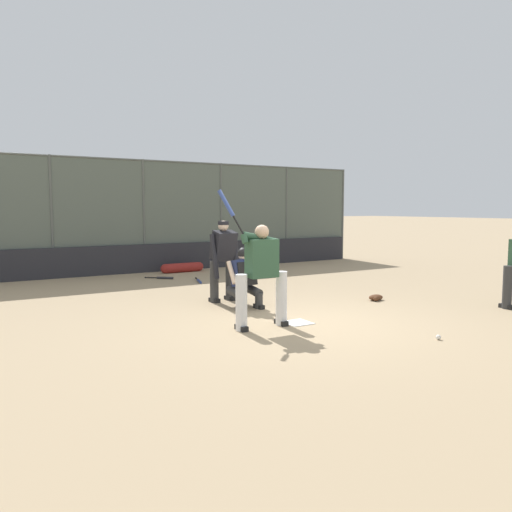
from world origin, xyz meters
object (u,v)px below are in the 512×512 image
(umpire_home, at_px, (223,258))
(spare_bat_near_backstop, at_px, (163,278))
(fielding_glove_on_dirt, at_px, (376,298))
(baseball_loose, at_px, (438,337))
(spare_bat_by_padding, at_px, (199,281))
(equipment_bag_dugout_side, at_px, (182,268))
(catcher_behind_plate, at_px, (246,277))
(batter_at_plate, at_px, (261,272))

(umpire_home, bearing_deg, spare_bat_near_backstop, -98.71)
(spare_bat_near_backstop, relative_size, fielding_glove_on_dirt, 1.90)
(umpire_home, bearing_deg, baseball_loose, 99.42)
(spare_bat_by_padding, height_order, equipment_bag_dugout_side, equipment_bag_dugout_side)
(catcher_behind_plate, distance_m, spare_bat_near_backstop, 4.59)
(baseball_loose, bearing_deg, catcher_behind_plate, -69.73)
(fielding_glove_on_dirt, distance_m, equipment_bag_dugout_side, 6.52)
(umpire_home, xyz_separation_m, spare_bat_near_backstop, (-0.08, -3.70, -0.85))
(baseball_loose, bearing_deg, equipment_bag_dugout_side, -88.64)
(batter_at_plate, xyz_separation_m, fielding_glove_on_dirt, (-3.27, -0.77, -0.84))
(batter_at_plate, relative_size, equipment_bag_dugout_side, 1.63)
(umpire_home, distance_m, spare_bat_near_backstop, 3.80)
(fielding_glove_on_dirt, bearing_deg, umpire_home, -29.27)
(umpire_home, relative_size, spare_bat_by_padding, 1.93)
(baseball_loose, height_order, equipment_bag_dugout_side, equipment_bag_dugout_side)
(batter_at_plate, relative_size, spare_bat_by_padding, 2.57)
(catcher_behind_plate, bearing_deg, fielding_glove_on_dirt, 163.35)
(equipment_bag_dugout_side, bearing_deg, umpire_home, 77.13)
(catcher_behind_plate, relative_size, spare_bat_near_backstop, 1.82)
(batter_at_plate, relative_size, catcher_behind_plate, 1.90)
(catcher_behind_plate, distance_m, spare_bat_by_padding, 3.65)
(catcher_behind_plate, distance_m, baseball_loose, 3.70)
(spare_bat_by_padding, relative_size, equipment_bag_dugout_side, 0.64)
(equipment_bag_dugout_side, bearing_deg, fielding_glove_on_dirt, 104.77)
(fielding_glove_on_dirt, bearing_deg, spare_bat_near_backstop, -62.97)
(spare_bat_by_padding, bearing_deg, batter_at_plate, 2.69)
(batter_at_plate, height_order, catcher_behind_plate, batter_at_plate)
(baseball_loose, bearing_deg, umpire_home, -73.05)
(batter_at_plate, relative_size, fielding_glove_on_dirt, 6.54)
(umpire_home, distance_m, spare_bat_by_padding, 2.91)
(umpire_home, distance_m, fielding_glove_on_dirt, 3.26)
(batter_at_plate, relative_size, baseball_loose, 29.73)
(catcher_behind_plate, height_order, umpire_home, umpire_home)
(spare_bat_by_padding, xyz_separation_m, equipment_bag_dugout_side, (-0.41, -2.07, 0.11))
(catcher_behind_plate, height_order, spare_bat_near_backstop, catcher_behind_plate)
(batter_at_plate, relative_size, spare_bat_near_backstop, 3.44)
(batter_at_plate, xyz_separation_m, equipment_bag_dugout_side, (-1.61, -7.08, -0.76))
(batter_at_plate, bearing_deg, catcher_behind_plate, -109.24)
(fielding_glove_on_dirt, bearing_deg, spare_bat_by_padding, -63.95)
(spare_bat_near_backstop, relative_size, spare_bat_by_padding, 0.75)
(catcher_behind_plate, xyz_separation_m, equipment_bag_dugout_side, (-1.05, -5.61, -0.46))
(spare_bat_near_backstop, distance_m, fielding_glove_on_dirt, 5.89)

